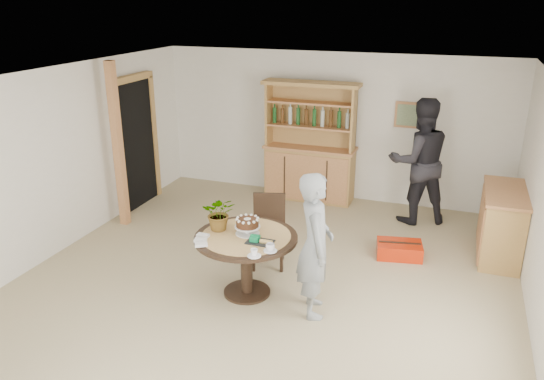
{
  "coord_description": "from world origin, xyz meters",
  "views": [
    {
      "loc": [
        2.04,
        -5.19,
        3.36
      ],
      "look_at": [
        -0.08,
        0.71,
        1.05
      ],
      "focal_mm": 35.0,
      "sensor_mm": 36.0,
      "label": 1
    }
  ],
  "objects": [
    {
      "name": "teen_boy",
      "position": [
        0.73,
        -0.18,
        0.82
      ],
      "size": [
        0.58,
        0.7,
        1.64
      ],
      "primitive_type": "imported",
      "rotation": [
        0.0,
        0.0,
        1.92
      ],
      "color": "gray",
      "rests_on": "ground"
    },
    {
      "name": "room_shell",
      "position": [
        0.0,
        0.01,
        1.74
      ],
      "size": [
        6.04,
        7.04,
        2.52
      ],
      "color": "white",
      "rests_on": "ground"
    },
    {
      "name": "dining_chair",
      "position": [
        -0.14,
        0.75,
        0.54
      ],
      "size": [
        0.52,
        0.52,
        0.95
      ],
      "rotation": [
        0.0,
        0.0,
        0.28
      ],
      "color": "black",
      "rests_on": "ground"
    },
    {
      "name": "napkins",
      "position": [
        -0.53,
        -0.39,
        0.77
      ],
      "size": [
        0.24,
        0.33,
        0.03
      ],
      "color": "white",
      "rests_on": "dining_table"
    },
    {
      "name": "dining_table",
      "position": [
        -0.12,
        -0.08,
        0.6
      ],
      "size": [
        1.2,
        1.2,
        0.76
      ],
      "color": "black",
      "rests_on": "ground"
    },
    {
      "name": "coffee_cup_a",
      "position": [
        0.28,
        -0.36,
        0.8
      ],
      "size": [
        0.15,
        0.15,
        0.09
      ],
      "color": "white",
      "rests_on": "dining_table"
    },
    {
      "name": "birthday_cake",
      "position": [
        -0.12,
        -0.03,
        0.88
      ],
      "size": [
        0.3,
        0.3,
        0.2
      ],
      "color": "white",
      "rests_on": "dining_table"
    },
    {
      "name": "flower_vase",
      "position": [
        -0.47,
        -0.03,
        0.97
      ],
      "size": [
        0.47,
        0.44,
        0.42
      ],
      "primitive_type": "imported",
      "rotation": [
        0.0,
        0.0,
        0.35
      ],
      "color": "#3F7233",
      "rests_on": "dining_table"
    },
    {
      "name": "sideboard",
      "position": [
        2.74,
        2.0,
        0.47
      ],
      "size": [
        0.54,
        1.26,
        0.94
      ],
      "color": "tan",
      "rests_on": "ground"
    },
    {
      "name": "doorway",
      "position": [
        -2.93,
        2.0,
        1.11
      ],
      "size": [
        0.13,
        1.1,
        2.18
      ],
      "color": "black",
      "rests_on": "ground"
    },
    {
      "name": "red_suitcase",
      "position": [
        1.47,
        1.51,
        0.1
      ],
      "size": [
        0.66,
        0.51,
        0.21
      ],
      "rotation": [
        0.0,
        0.0,
        0.19
      ],
      "color": "red",
      "rests_on": "ground"
    },
    {
      "name": "pine_post",
      "position": [
        -2.7,
        1.2,
        1.25
      ],
      "size": [
        0.12,
        0.12,
        2.5
      ],
      "primitive_type": "cube",
      "color": "tan",
      "rests_on": "ground"
    },
    {
      "name": "ground",
      "position": [
        0.0,
        0.0,
        0.0
      ],
      "size": [
        7.0,
        7.0,
        0.0
      ],
      "primitive_type": "plane",
      "color": "tan",
      "rests_on": "ground"
    },
    {
      "name": "adult_person",
      "position": [
        1.54,
        2.85,
        0.98
      ],
      "size": [
        1.17,
        1.07,
        1.95
      ],
      "primitive_type": "imported",
      "rotation": [
        0.0,
        0.0,
        3.57
      ],
      "color": "black",
      "rests_on": "ground"
    },
    {
      "name": "hutch",
      "position": [
        -0.3,
        3.24,
        0.69
      ],
      "size": [
        1.62,
        0.54,
        2.04
      ],
      "color": "tan",
      "rests_on": "ground"
    },
    {
      "name": "gift_tray",
      "position": [
        0.09,
        -0.2,
        0.79
      ],
      "size": [
        0.3,
        0.2,
        0.08
      ],
      "color": "black",
      "rests_on": "dining_table"
    },
    {
      "name": "coffee_cup_b",
      "position": [
        0.16,
        -0.53,
        0.79
      ],
      "size": [
        0.15,
        0.15,
        0.08
      ],
      "color": "white",
      "rests_on": "dining_table"
    }
  ]
}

